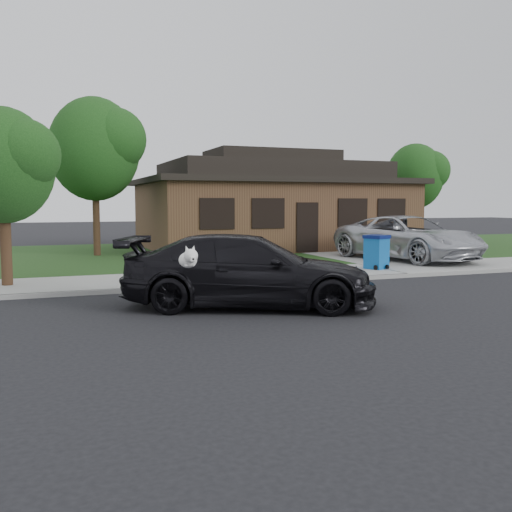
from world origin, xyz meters
name	(u,v)px	position (x,y,z in m)	size (l,w,h in m)	color
ground	(361,304)	(0.00, 0.00, 0.00)	(120.00, 120.00, 0.00)	black
sidewalk	(275,275)	(0.00, 5.00, 0.06)	(60.00, 3.00, 0.12)	gray
curb	(295,282)	(0.00, 3.50, 0.06)	(60.00, 0.12, 0.12)	gray
lawn	(204,253)	(0.00, 13.00, 0.07)	(60.00, 13.00, 0.13)	#193814
driveway	(360,255)	(6.00, 10.00, 0.07)	(4.50, 13.00, 0.14)	gray
sedan	(249,271)	(-2.46, 0.59, 0.79)	(5.87, 4.20, 1.58)	black
minivan	(408,238)	(6.20, 6.92, 0.96)	(2.73, 5.92, 1.65)	#BABCC2
recycling_bin	(377,252)	(3.56, 4.94, 0.68)	(0.87, 0.87, 1.10)	#0E53A0
house	(271,205)	(4.00, 15.00, 2.13)	(12.60, 8.60, 4.65)	#422B1C
tree_0	(99,147)	(-4.34, 12.88, 4.48)	(3.78, 3.60, 6.34)	#332114
tree_1	(418,175)	(12.14, 14.40, 3.71)	(3.15, 3.00, 5.25)	#332114
tree_2	(7,163)	(-7.38, 5.11, 3.27)	(2.73, 2.60, 4.59)	#332114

